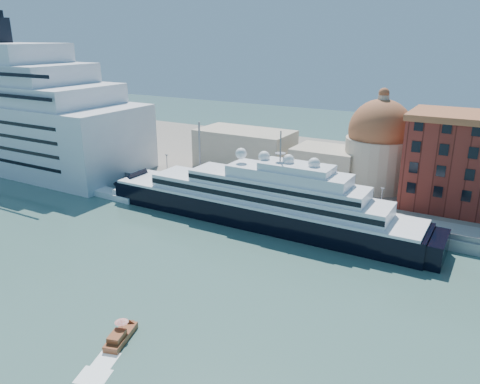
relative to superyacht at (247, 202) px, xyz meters
The scene contains 9 objects.
ground 23.45m from the superyacht, 90.86° to the right, with size 400.00×400.00×0.00m, color #32574F.
quay 11.50m from the superyacht, 91.80° to the left, with size 180.00×10.00×2.50m, color gray.
land 52.13m from the superyacht, 90.38° to the left, with size 260.00×72.00×2.00m, color slate.
quay_fence 6.68m from the superyacht, 93.04° to the left, with size 180.00×0.10×1.20m, color slate.
superyacht is the anchor object (origin of this frame).
service_barge 38.90m from the superyacht, behind, with size 13.77×5.06×3.06m.
water_taxi 51.12m from the superyacht, 82.06° to the right, with size 4.23×7.26×3.27m.
church 35.81m from the superyacht, 80.13° to the left, with size 66.00×18.00×25.50m.
lamp_posts 16.83m from the superyacht, 144.53° to the left, with size 120.80×2.40×18.00m.
Camera 1 is at (51.62, -68.95, 42.61)m, focal length 35.00 mm.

